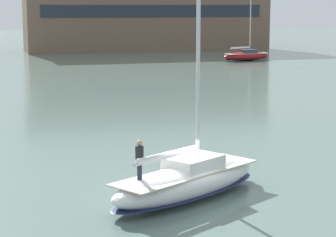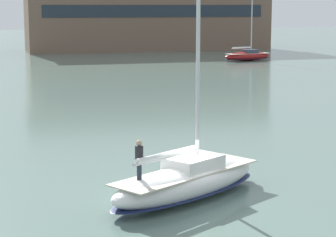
% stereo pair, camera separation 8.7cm
% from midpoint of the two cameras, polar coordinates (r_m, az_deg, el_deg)
% --- Properties ---
extents(ground_plane, '(400.00, 400.00, 0.00)m').
position_cam_midpoint_polar(ground_plane, '(28.64, 1.56, -6.94)').
color(ground_plane, slate).
extents(waterfront_building, '(45.28, 14.07, 13.79)m').
position_cam_midpoint_polar(waterfront_building, '(122.56, -1.94, 9.24)').
color(waterfront_building, brown).
rests_on(waterfront_building, ground).
extents(sailboat_main, '(8.69, 6.60, 11.95)m').
position_cam_midpoint_polar(sailboat_main, '(28.43, 1.59, -5.36)').
color(sailboat_main, white).
rests_on(sailboat_main, ground).
extents(sailboat_moored_near_marina, '(8.26, 3.96, 10.96)m').
position_cam_midpoint_polar(sailboat_moored_near_marina, '(99.38, 6.81, 5.46)').
color(sailboat_moored_near_marina, maroon).
rests_on(sailboat_moored_near_marina, ground).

